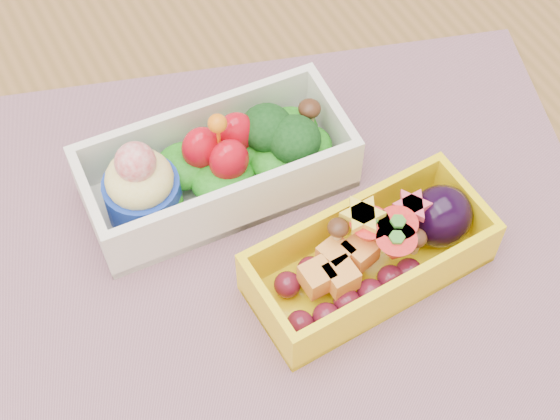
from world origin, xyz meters
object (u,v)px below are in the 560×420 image
table (306,279)px  bento_white (215,167)px  placemat (274,250)px  bento_yellow (375,254)px

table → bento_white: (-0.05, 0.05, 0.13)m
placemat → bento_yellow: 0.07m
table → bento_yellow: bento_yellow is taller
table → bento_white: size_ratio=6.17×
table → bento_white: 0.15m
table → bento_yellow: 0.14m
placemat → bento_yellow: bento_yellow is taller
bento_white → bento_yellow: (0.06, -0.11, -0.00)m
placemat → bento_white: (-0.01, 0.07, 0.03)m
placemat → bento_yellow: bearing=-43.2°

